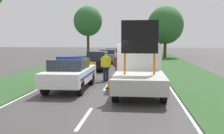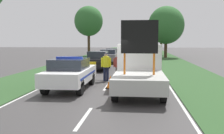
# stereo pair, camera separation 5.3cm
# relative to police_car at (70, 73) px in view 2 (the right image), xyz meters

# --- Properties ---
(ground_plane) EXTENTS (160.00, 160.00, 0.00)m
(ground_plane) POSITION_rel_police_car_xyz_m (1.74, -0.93, -0.83)
(ground_plane) COLOR #3D3A3A
(lane_markings) EXTENTS (6.85, 62.45, 0.01)m
(lane_markings) POSITION_rel_police_car_xyz_m (1.74, 13.23, -0.82)
(lane_markings) COLOR silver
(lane_markings) RESTS_ON ground
(grass_verge_left) EXTENTS (3.88, 120.00, 0.03)m
(grass_verge_left) POSITION_rel_police_car_xyz_m (-3.68, 19.07, -0.81)
(grass_verge_left) COLOR #2D5128
(grass_verge_left) RESTS_ON ground
(grass_verge_right) EXTENTS (3.88, 120.00, 0.03)m
(grass_verge_right) POSITION_rel_police_car_xyz_m (7.15, 19.07, -0.81)
(grass_verge_right) COLOR #2D5128
(grass_verge_right) RESTS_ON ground
(police_car) EXTENTS (1.89, 4.66, 1.67)m
(police_car) POSITION_rel_police_car_xyz_m (0.00, 0.00, 0.00)
(police_car) COLOR white
(police_car) RESTS_ON ground
(work_truck) EXTENTS (2.17, 5.28, 3.32)m
(work_truck) POSITION_rel_police_car_xyz_m (3.48, -0.17, 0.29)
(work_truck) COLOR white
(work_truck) RESTS_ON ground
(road_barrier) EXTENTS (2.50, 0.08, 1.11)m
(road_barrier) POSITION_rel_police_car_xyz_m (1.56, 3.59, 0.08)
(road_barrier) COLOR black
(road_barrier) RESTS_ON ground
(police_officer) EXTENTS (0.62, 0.39, 1.73)m
(police_officer) POSITION_rel_police_car_xyz_m (1.46, 2.88, 0.20)
(police_officer) COLOR #191E38
(police_officer) RESTS_ON ground
(pedestrian_civilian) EXTENTS (0.61, 0.39, 1.69)m
(pedestrian_civilian) POSITION_rel_police_car_xyz_m (2.20, 3.04, 0.16)
(pedestrian_civilian) COLOR brown
(pedestrian_civilian) RESTS_ON ground
(traffic_cone_near_police) EXTENTS (0.52, 0.52, 0.72)m
(traffic_cone_near_police) POSITION_rel_police_car_xyz_m (4.45, 4.79, -0.47)
(traffic_cone_near_police) COLOR black
(traffic_cone_near_police) RESTS_ON ground
(traffic_cone_centre_front) EXTENTS (0.49, 0.49, 0.68)m
(traffic_cone_centre_front) POSITION_rel_police_car_xyz_m (2.00, 0.47, -0.49)
(traffic_cone_centre_front) COLOR black
(traffic_cone_centre_front) RESTS_ON ground
(traffic_cone_near_truck) EXTENTS (0.46, 0.46, 0.64)m
(traffic_cone_near_truck) POSITION_rel_police_car_xyz_m (-0.97, 3.06, -0.51)
(traffic_cone_near_truck) COLOR black
(traffic_cone_near_truck) RESTS_ON ground
(traffic_cone_behind_barrier) EXTENTS (0.35, 0.35, 0.49)m
(traffic_cone_behind_barrier) POSITION_rel_police_car_xyz_m (4.27, 3.70, -0.59)
(traffic_cone_behind_barrier) COLOR black
(traffic_cone_behind_barrier) RESTS_ON ground
(queued_car_sedan_black) EXTENTS (1.70, 4.20, 1.57)m
(queued_car_sedan_black) POSITION_rel_police_car_xyz_m (0.03, 8.88, -0.03)
(queued_car_sedan_black) COLOR black
(queued_car_sedan_black) RESTS_ON ground
(queued_car_suv_grey) EXTENTS (1.83, 4.33, 1.48)m
(queued_car_suv_grey) POSITION_rel_police_car_xyz_m (0.08, 15.99, -0.06)
(queued_car_suv_grey) COLOR slate
(queued_car_suv_grey) RESTS_ON ground
(queued_car_wagon_maroon) EXTENTS (1.77, 3.93, 1.44)m
(queued_car_wagon_maroon) POSITION_rel_police_car_xyz_m (0.02, 21.31, -0.07)
(queued_car_wagon_maroon) COLOR maroon
(queued_car_wagon_maroon) RESTS_ON ground
(roadside_tree_near_left) EXTENTS (4.49, 4.49, 7.88)m
(roadside_tree_near_left) POSITION_rel_police_car_xyz_m (-4.57, 28.42, 4.67)
(roadside_tree_near_left) COLOR #42301E
(roadside_tree_near_left) RESTS_ON ground
(roadside_tree_mid_left) EXTENTS (2.89, 2.89, 5.27)m
(roadside_tree_mid_left) POSITION_rel_police_car_xyz_m (7.04, 31.17, 2.89)
(roadside_tree_mid_left) COLOR #42301E
(roadside_tree_mid_left) RESTS_ON ground
(roadside_tree_mid_right) EXTENTS (5.09, 5.09, 7.31)m
(roadside_tree_mid_right) POSITION_rel_police_car_xyz_m (7.21, 25.25, 3.80)
(roadside_tree_mid_right) COLOR #42301E
(roadside_tree_mid_right) RESTS_ON ground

